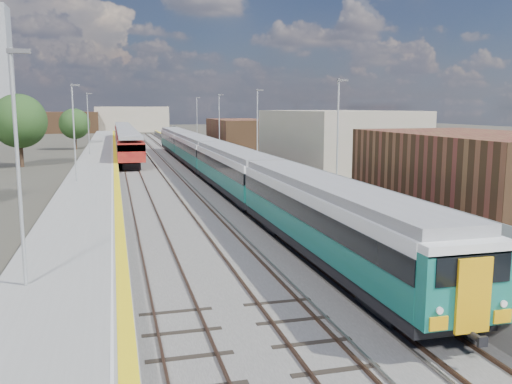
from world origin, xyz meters
name	(u,v)px	position (x,y,z in m)	size (l,w,h in m)	color
ground	(182,168)	(0.00, 50.00, 0.00)	(320.00, 320.00, 0.00)	#47443A
ballast_bed	(160,166)	(-2.25, 52.50, 0.03)	(10.50, 155.00, 0.06)	#565451
tracks	(164,164)	(-1.65, 54.18, 0.11)	(8.96, 160.00, 0.17)	#4C3323
platform_right	(224,160)	(5.28, 52.49, 0.54)	(4.70, 155.00, 8.52)	slate
platform_left	(98,164)	(-9.05, 52.49, 0.52)	(4.30, 155.00, 8.52)	slate
buildings	(68,92)	(-18.12, 138.60, 10.70)	(72.00, 185.50, 40.00)	brown
green_train	(211,157)	(1.50, 39.46, 2.13)	(2.74, 76.39, 3.02)	black
red_train	(125,137)	(-5.50, 76.34, 2.16)	(2.89, 58.64, 3.65)	black
tree_b	(19,121)	(-17.49, 56.09, 5.21)	(6.10, 6.10, 8.27)	#382619
tree_c	(75,124)	(-13.22, 81.72, 4.15)	(4.86, 4.86, 6.59)	#382619
tree_d	(318,132)	(20.99, 62.61, 3.32)	(3.90, 3.90, 5.29)	#382619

